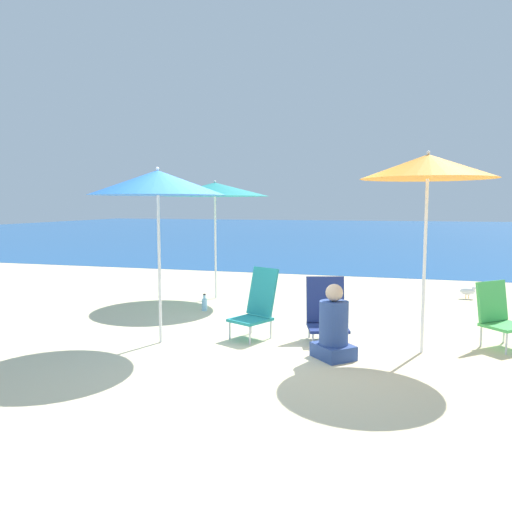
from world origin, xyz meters
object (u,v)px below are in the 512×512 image
object	(u,v)px
person_seated_near	(334,328)
water_bottle	(205,304)
beach_chair_teal	(257,304)
beach_chair_navy	(326,312)
beach_chair_green	(498,313)
beach_umbrella_orange	(428,167)
seagull	(468,291)
beach_umbrella_teal	(215,190)
beach_umbrella_blue	(158,183)

from	to	relation	value
person_seated_near	water_bottle	distance (m)	3.03
beach_chair_teal	water_bottle	bearing A→B (deg)	160.10
beach_chair_navy	water_bottle	distance (m)	2.44
water_bottle	beach_chair_green	bearing A→B (deg)	-12.29
water_bottle	beach_umbrella_orange	bearing A→B (deg)	-23.77
water_bottle	seagull	xyz separation A→B (m)	(4.25, 2.28, 0.03)
beach_chair_green	water_bottle	xyz separation A→B (m)	(-4.18, 0.91, -0.30)
beach_chair_navy	beach_chair_teal	xyz separation A→B (m)	(-0.88, -0.14, 0.08)
beach_umbrella_teal	beach_chair_green	bearing A→B (deg)	-24.33
beach_umbrella_orange	beach_chair_green	distance (m)	2.02
beach_chair_navy	beach_chair_green	xyz separation A→B (m)	(2.05, 0.26, 0.06)
beach_umbrella_orange	water_bottle	bearing A→B (deg)	156.23
beach_chair_navy	beach_umbrella_orange	bearing A→B (deg)	-29.35
beach_umbrella_blue	beach_chair_navy	xyz separation A→B (m)	(1.97, 0.72, -1.63)
beach_umbrella_blue	beach_chair_teal	distance (m)	1.98
beach_chair_navy	seagull	size ratio (longest dim) A/B	2.94
beach_umbrella_blue	beach_chair_green	distance (m)	4.42
person_seated_near	beach_chair_navy	bearing A→B (deg)	60.05
beach_chair_navy	beach_chair_green	distance (m)	2.07
beach_chair_navy	seagull	xyz separation A→B (m)	(2.12, 3.44, -0.21)
beach_chair_navy	beach_umbrella_blue	bearing A→B (deg)	-175.74
beach_chair_green	water_bottle	distance (m)	4.29
beach_umbrella_orange	person_seated_near	world-z (taller)	beach_umbrella_orange
beach_umbrella_blue	beach_umbrella_orange	size ratio (longest dim) A/B	0.94
beach_chair_green	beach_umbrella_blue	bearing A→B (deg)	151.74
beach_umbrella_blue	water_bottle	distance (m)	2.66
beach_chair_teal	water_bottle	size ratio (longest dim) A/B	3.25
beach_chair_teal	water_bottle	xyz separation A→B (m)	(-1.25, 1.31, -0.32)
beach_umbrella_orange	beach_chair_teal	distance (m)	2.65
person_seated_near	beach_umbrella_teal	bearing A→B (deg)	86.31
beach_chair_teal	person_seated_near	world-z (taller)	beach_chair_teal
beach_chair_navy	water_bottle	size ratio (longest dim) A/B	2.87
beach_chair_green	person_seated_near	bearing A→B (deg)	167.02
beach_umbrella_teal	seagull	bearing A→B (deg)	15.15
beach_umbrella_orange	beach_chair_navy	xyz separation A→B (m)	(-1.15, 0.28, -1.79)
beach_umbrella_teal	beach_chair_navy	size ratio (longest dim) A/B	2.71
beach_chair_navy	person_seated_near	size ratio (longest dim) A/B	0.94
beach_chair_navy	beach_chair_teal	distance (m)	0.89
seagull	beach_umbrella_orange	bearing A→B (deg)	-104.60
beach_chair_teal	beach_umbrella_blue	bearing A→B (deg)	-125.90
beach_umbrella_blue	beach_chair_green	world-z (taller)	beach_umbrella_blue
beach_chair_navy	beach_chair_green	bearing A→B (deg)	-8.62
beach_umbrella_blue	water_bottle	size ratio (longest dim) A/B	7.86
beach_chair_navy	beach_chair_teal	bearing A→B (deg)	173.47
beach_umbrella_teal	seagull	world-z (taller)	beach_umbrella_teal
beach_chair_teal	person_seated_near	distance (m)	1.24
beach_chair_navy	person_seated_near	world-z (taller)	person_seated_near
beach_chair_green	person_seated_near	size ratio (longest dim) A/B	0.93
beach_umbrella_teal	beach_chair_teal	bearing A→B (deg)	-58.56
seagull	beach_umbrella_teal	bearing A→B (deg)	-164.85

